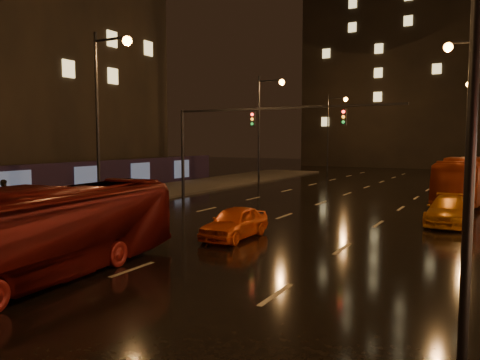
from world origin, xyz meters
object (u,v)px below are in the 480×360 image
(taxi_near, at_px, (235,223))
(pedestrian_b, at_px, (5,195))
(taxi_far, at_px, (449,210))
(bus_red, at_px, (46,233))
(bus_curb, at_px, (467,180))

(taxi_near, relative_size, pedestrian_b, 2.23)
(taxi_far, bearing_deg, bus_red, -120.96)
(taxi_far, xyz_separation_m, pedestrian_b, (-22.14, -8.33, 0.35))
(taxi_near, xyz_separation_m, pedestrian_b, (-14.64, -0.38, 0.36))
(taxi_near, xyz_separation_m, taxi_far, (7.50, 7.95, 0.01))
(taxi_near, bearing_deg, bus_curb, 65.39)
(bus_curb, height_order, taxi_far, bus_curb)
(taxi_far, distance_m, pedestrian_b, 23.66)
(taxi_near, height_order, pedestrian_b, pedestrian_b)
(taxi_near, bearing_deg, taxi_far, 45.96)
(bus_curb, distance_m, pedestrian_b, 28.65)
(bus_curb, xyz_separation_m, taxi_far, (-0.25, -9.54, -0.82))
(pedestrian_b, bearing_deg, bus_red, -139.26)
(bus_curb, relative_size, pedestrian_b, 6.13)
(taxi_near, distance_m, pedestrian_b, 14.65)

